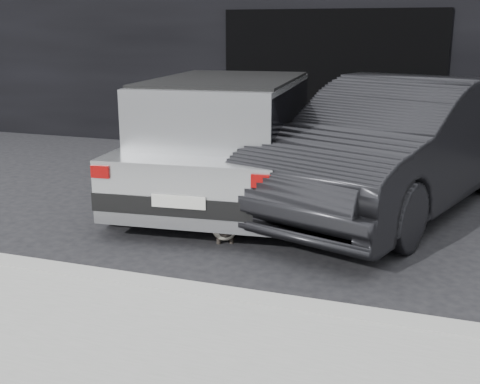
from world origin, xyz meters
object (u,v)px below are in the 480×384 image
(silver_hatchback, at_px, (229,133))
(cat_white, at_px, (135,201))
(cat_siamese, at_px, (224,229))
(second_car, at_px, (395,145))

(silver_hatchback, xyz_separation_m, cat_white, (-0.83, -1.17, -0.72))
(cat_white, bearing_deg, silver_hatchback, 156.00)
(cat_siamese, relative_size, cat_white, 0.96)
(silver_hatchback, bearing_deg, cat_siamese, -77.32)
(cat_siamese, bearing_deg, cat_white, -44.59)
(second_car, bearing_deg, silver_hatchback, -156.90)
(silver_hatchback, bearing_deg, cat_white, -131.23)
(second_car, height_order, cat_white, second_car)
(second_car, bearing_deg, cat_siamese, -112.83)
(second_car, distance_m, cat_white, 3.37)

